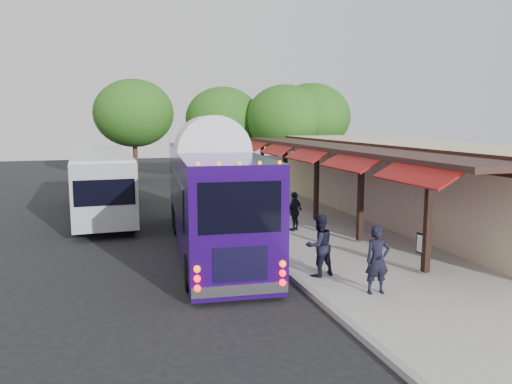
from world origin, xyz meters
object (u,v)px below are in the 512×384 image
object	(u,v)px
ped_c	(295,211)
ped_d	(228,181)
coach_bus	(212,192)
sign_board	(423,246)
ped_b	(319,245)
city_bus	(101,180)
ped_a	(377,260)

from	to	relation	value
ped_c	ped_d	distance (m)	9.05
coach_bus	sign_board	bearing A→B (deg)	-38.80
ped_b	ped_d	size ratio (longest dim) A/B	0.94
ped_d	ped_b	bearing A→B (deg)	118.26
city_bus	sign_board	bearing A→B (deg)	-56.24
coach_bus	ped_d	distance (m)	10.66
city_bus	sign_board	xyz separation A→B (m)	(9.24, -12.85, -0.79)
ped_a	ped_d	world-z (taller)	ped_d
coach_bus	ped_b	xyz separation A→B (m)	(2.19, -4.61, -0.99)
coach_bus	ped_d	xyz separation A→B (m)	(3.07, 10.17, -0.93)
city_bus	coach_bus	bearing A→B (deg)	-65.25
ped_c	sign_board	xyz separation A→B (m)	(1.67, -6.23, -0.03)
city_bus	ped_a	bearing A→B (deg)	-65.85
ped_a	ped_b	size ratio (longest dim) A/B	0.99
ped_a	coach_bus	bearing A→B (deg)	121.49
ped_c	sign_board	distance (m)	6.45
coach_bus	ped_c	xyz separation A→B (m)	(3.66, 1.14, -1.10)
city_bus	ped_b	world-z (taller)	city_bus
ped_d	sign_board	size ratio (longest dim) A/B	1.71
ped_c	city_bus	bearing A→B (deg)	-78.41
city_bus	ped_c	xyz separation A→B (m)	(7.57, -6.62, -0.76)
city_bus	ped_d	bearing A→B (deg)	17.12
coach_bus	ped_a	size ratio (longest dim) A/B	6.76
ped_c	sign_board	world-z (taller)	ped_c
ped_d	ped_c	bearing A→B (deg)	125.43
ped_b	ped_d	bearing A→B (deg)	-104.94
coach_bus	ped_b	size ratio (longest dim) A/B	6.66
coach_bus	sign_board	distance (m)	7.46
coach_bus	city_bus	xyz separation A→B (m)	(-3.90, 7.76, -0.34)
ped_d	ped_a	bearing A→B (deg)	121.55
ped_b	ped_d	world-z (taller)	ped_d
ped_a	ped_d	xyz separation A→B (m)	(0.03, 16.57, 0.08)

